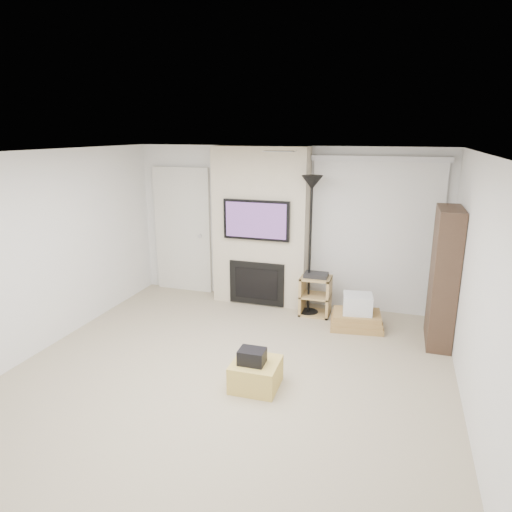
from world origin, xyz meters
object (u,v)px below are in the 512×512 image
(box_stack, at_px, (357,315))
(ottoman, at_px, (256,374))
(av_stand, at_px, (315,293))
(floor_lamp, at_px, (311,207))
(bookshelf, at_px, (444,277))

(box_stack, bearing_deg, ottoman, -114.75)
(ottoman, height_order, box_stack, box_stack)
(av_stand, xyz_separation_m, box_stack, (0.65, -0.29, -0.16))
(floor_lamp, height_order, bookshelf, floor_lamp)
(bookshelf, bearing_deg, box_stack, 172.16)
(av_stand, xyz_separation_m, bookshelf, (1.73, -0.44, 0.55))
(bookshelf, bearing_deg, floor_lamp, 166.54)
(box_stack, bearing_deg, floor_lamp, 159.08)
(ottoman, bearing_deg, bookshelf, 42.40)
(av_stand, relative_size, box_stack, 0.83)
(ottoman, bearing_deg, av_stand, 83.84)
(box_stack, height_order, bookshelf, bookshelf)
(ottoman, xyz_separation_m, box_stack, (0.90, 1.94, 0.04))
(floor_lamp, relative_size, av_stand, 3.19)
(ottoman, distance_m, box_stack, 2.14)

